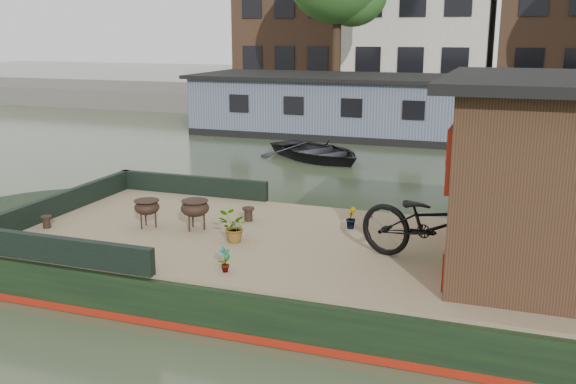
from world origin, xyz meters
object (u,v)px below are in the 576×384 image
(dinghy, at_px, (317,147))
(bicycle, at_px, (435,225))
(brazier_front, at_px, (147,214))
(brazier_rear, at_px, (195,215))

(dinghy, bearing_deg, bicycle, -119.92)
(bicycle, xyz_separation_m, brazier_front, (-4.36, 0.22, -0.33))
(brazier_front, bearing_deg, dinghy, 90.90)
(bicycle, height_order, brazier_front, bicycle)
(brazier_front, bearing_deg, brazier_rear, 10.83)
(bicycle, relative_size, brazier_front, 4.80)
(brazier_front, relative_size, brazier_rear, 0.94)
(bicycle, bearing_deg, brazier_rear, 102.26)
(bicycle, xyz_separation_m, dinghy, (-4.51, 9.54, -0.84))
(brazier_front, distance_m, brazier_rear, 0.76)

